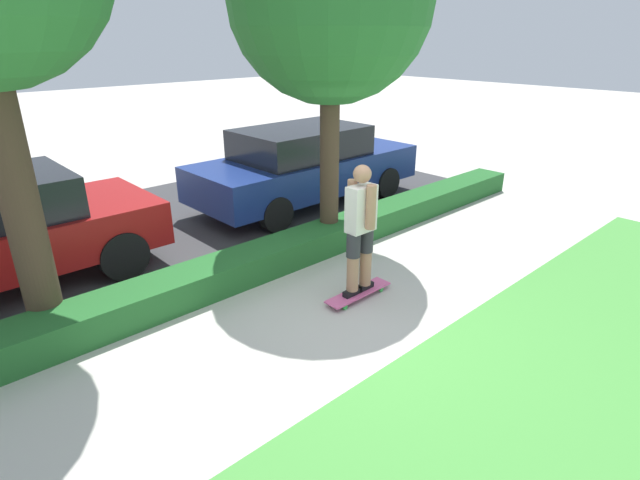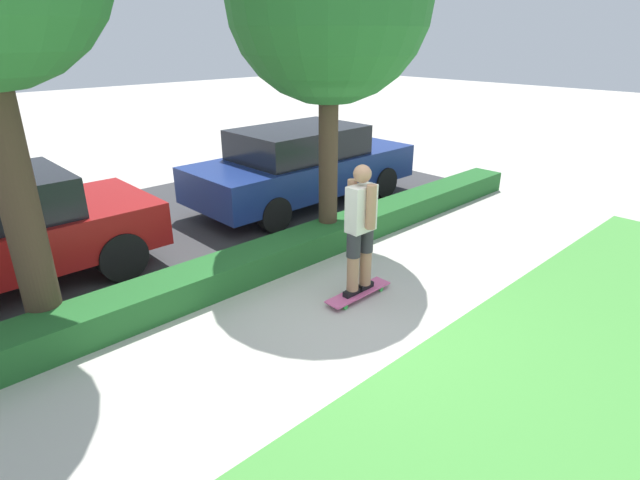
{
  "view_description": "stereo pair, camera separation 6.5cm",
  "coord_description": "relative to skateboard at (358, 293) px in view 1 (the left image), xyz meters",
  "views": [
    {
      "loc": [
        -3.72,
        -3.62,
        3.13
      ],
      "look_at": [
        0.19,
        0.6,
        0.75
      ],
      "focal_mm": 28.0,
      "sensor_mm": 36.0,
      "label": 1
    },
    {
      "loc": [
        -3.76,
        -3.57,
        3.13
      ],
      "look_at": [
        0.19,
        0.6,
        0.75
      ],
      "focal_mm": 28.0,
      "sensor_mm": 36.0,
      "label": 2
    }
  ],
  "objects": [
    {
      "name": "parked_car_middle",
      "position": [
        2.07,
        3.38,
        0.71
      ],
      "size": [
        4.64,
        1.87,
        1.5
      ],
      "rotation": [
        0.0,
        0.0,
        0.01
      ],
      "color": "navy",
      "rests_on": "ground_plane"
    },
    {
      "name": "street_asphalt",
      "position": [
        -0.46,
        4.02,
        -0.07
      ],
      "size": [
        12.37,
        5.0,
        0.01
      ],
      "color": "#38383A",
      "rests_on": "ground_plane"
    },
    {
      "name": "hedge_row",
      "position": [
        -0.46,
        1.42,
        0.12
      ],
      "size": [
        12.37,
        0.6,
        0.39
      ],
      "color": "#236028",
      "rests_on": "ground_plane"
    },
    {
      "name": "skateboard",
      "position": [
        0.0,
        0.0,
        0.0
      ],
      "size": [
        0.99,
        0.24,
        0.08
      ],
      "color": "#DB5B93",
      "rests_on": "ground_plane"
    },
    {
      "name": "skater_person",
      "position": [
        0.0,
        0.0,
        0.89
      ],
      "size": [
        0.49,
        0.42,
        1.65
      ],
      "color": "black",
      "rests_on": "skateboard"
    },
    {
      "name": "ground_plane",
      "position": [
        -0.46,
        -0.18,
        -0.07
      ],
      "size": [
        60.0,
        60.0,
        0.0
      ],
      "primitive_type": "plane",
      "color": "#BCB7AD"
    },
    {
      "name": "grass_lawn_strip",
      "position": [
        -0.46,
        -3.18,
        -0.06
      ],
      "size": [
        12.37,
        4.0,
        0.01
      ],
      "color": "#47933D",
      "rests_on": "ground_plane"
    }
  ]
}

